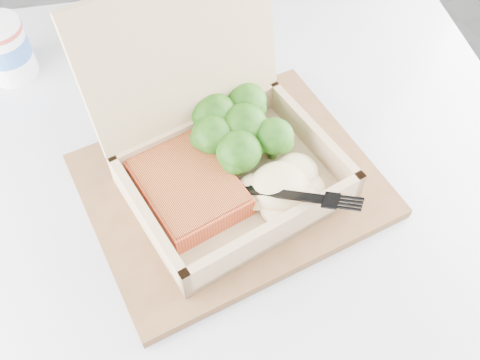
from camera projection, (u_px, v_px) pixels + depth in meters
name	position (u px, v px, depth m)	size (l,w,h in m)	color
floor	(288.00, 185.00, 1.52)	(4.00, 4.00, 0.00)	gray
cafe_table	(226.00, 262.00, 0.78)	(0.92, 0.92, 0.73)	black
serving_tray	(231.00, 185.00, 0.62)	(0.32, 0.26, 0.01)	brown
takeout_container	(218.00, 141.00, 0.59)	(0.26, 0.25, 0.21)	tan
salmon_fillet	(188.00, 187.00, 0.59)	(0.10, 0.13, 0.03)	#D04928
broccoli_pile	(244.00, 132.00, 0.62)	(0.13, 0.13, 0.05)	#35791B
mashed_potatoes	(280.00, 187.00, 0.58)	(0.11, 0.09, 0.04)	beige
plastic_fork	(263.00, 189.00, 0.56)	(0.11, 0.10, 0.03)	black
paper_cup	(4.00, 48.00, 0.71)	(0.07, 0.07, 0.08)	silver
receipt	(203.00, 81.00, 0.73)	(0.08, 0.15, 0.00)	white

